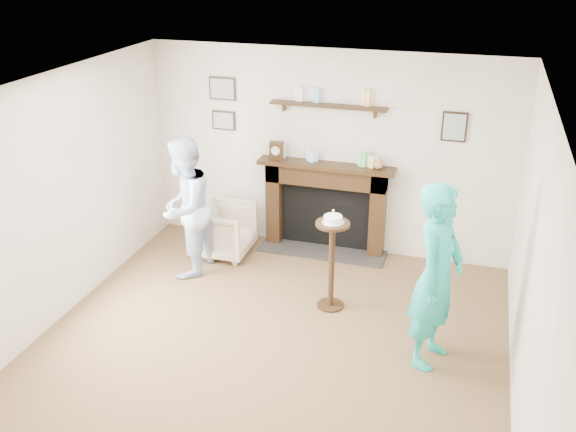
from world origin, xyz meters
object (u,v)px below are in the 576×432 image
(pedestal_table, at_px, (332,248))
(man, at_px, (189,271))
(armchair, at_px, (224,253))
(woman, at_px, (428,358))

(pedestal_table, bearing_deg, man, 171.65)
(armchair, relative_size, man, 0.43)
(armchair, xyz_separation_m, woman, (2.68, -1.46, 0.00))
(armchair, relative_size, pedestal_table, 0.62)
(man, height_order, pedestal_table, pedestal_table)
(man, relative_size, pedestal_table, 1.45)
(armchair, bearing_deg, woman, -119.59)
(armchair, height_order, woman, woman)
(pedestal_table, bearing_deg, armchair, 152.21)
(pedestal_table, bearing_deg, woman, -29.83)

